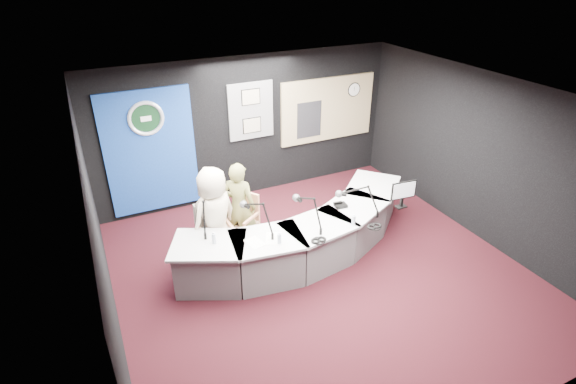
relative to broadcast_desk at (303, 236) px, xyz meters
name	(u,v)px	position (x,y,z in m)	size (l,w,h in m)	color
ground	(322,273)	(0.05, -0.55, -0.38)	(6.00, 6.00, 0.00)	black
ceiling	(329,98)	(0.05, -0.55, 2.42)	(6.00, 6.00, 0.02)	silver
wall_back	(249,128)	(0.05, 2.45, 1.02)	(6.00, 0.02, 2.80)	black
wall_front	(493,340)	(0.05, -3.55, 1.02)	(6.00, 0.02, 2.80)	black
wall_left	(101,248)	(-2.95, -0.55, 1.02)	(0.02, 6.00, 2.80)	black
wall_right	(481,158)	(3.05, -0.55, 1.02)	(0.02, 6.00, 2.80)	black
broadcast_desk	(303,236)	(0.00, 0.00, 0.00)	(4.50, 1.90, 0.75)	#B0B2B4
backdrop_panel	(151,152)	(-1.85, 2.42, 0.88)	(1.60, 0.05, 2.30)	navy
agency_seal	(146,119)	(-1.85, 2.38, 1.52)	(0.63, 0.63, 0.07)	silver
seal_center	(146,118)	(-1.85, 2.38, 1.52)	(0.48, 0.48, 0.01)	black
pinboard	(251,111)	(0.10, 2.42, 1.38)	(0.90, 0.04, 1.10)	slate
framed_photo_upper	(251,97)	(0.10, 2.39, 1.65)	(0.34, 0.02, 0.27)	gray
framed_photo_lower	(252,125)	(0.10, 2.39, 1.09)	(0.34, 0.02, 0.27)	gray
booth_window_frame	(328,109)	(1.80, 2.42, 1.18)	(2.12, 0.06, 1.32)	tan
booth_glow	(328,109)	(1.80, 2.41, 1.18)	(2.00, 0.02, 1.20)	beige
equipment_rack	(309,120)	(1.35, 2.39, 1.03)	(0.55, 0.02, 0.75)	black
wall_clock	(354,90)	(2.40, 2.39, 1.52)	(0.28, 0.28, 0.01)	white
armchair_left	(216,236)	(-1.31, 0.46, 0.10)	(0.54, 0.54, 0.95)	tan
armchair_right	(240,222)	(-0.83, 0.67, 0.12)	(0.56, 0.56, 0.99)	tan
draped_jacket	(211,221)	(-1.31, 0.71, 0.24)	(0.50, 0.10, 0.70)	gray
person_man	(215,217)	(-1.31, 0.46, 0.45)	(0.80, 0.52, 1.65)	beige
person_woman	(239,207)	(-0.83, 0.67, 0.40)	(0.57, 0.37, 1.56)	olive
computer_monitor	(403,190)	(1.57, -0.43, 0.70)	(0.41, 0.02, 0.28)	black
desk_phone	(341,205)	(0.69, 0.01, 0.40)	(0.19, 0.15, 0.05)	black
headphones_near	(374,226)	(0.82, -0.75, 0.39)	(0.23, 0.23, 0.04)	black
headphones_far	(319,240)	(-0.12, -0.71, 0.39)	(0.22, 0.22, 0.04)	black
paper_stack	(255,242)	(-0.96, -0.34, 0.38)	(0.21, 0.30, 0.00)	white
notepad	(273,238)	(-0.68, -0.36, 0.38)	(0.23, 0.32, 0.00)	white
boom_mic_a	(205,210)	(-1.47, 0.34, 0.68)	(0.33, 0.70, 0.60)	black
boom_mic_b	(257,214)	(-0.81, -0.09, 0.68)	(0.34, 0.70, 0.60)	black
boom_mic_c	(308,208)	(-0.06, -0.26, 0.68)	(0.23, 0.73, 0.60)	black
boom_mic_d	(359,198)	(0.79, -0.33, 0.68)	(0.60, 0.51, 0.60)	black
water_bottles	(286,228)	(-0.46, -0.32, 0.46)	(2.13, 0.50, 0.18)	silver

